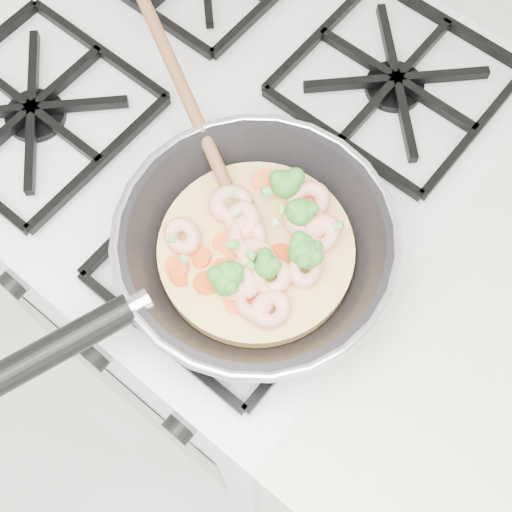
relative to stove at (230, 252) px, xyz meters
The scene contains 2 objects.
stove is the anchor object (origin of this frame).
skillet 0.54m from the stove, 39.21° to the right, with size 0.44×0.46×0.10m.
Camera 1 is at (0.35, 1.35, 1.58)m, focal length 48.67 mm.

